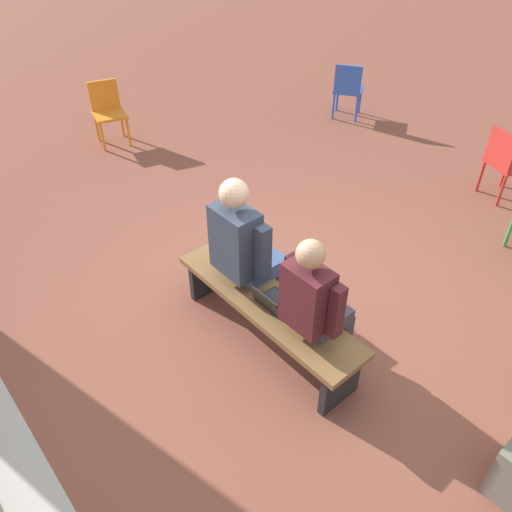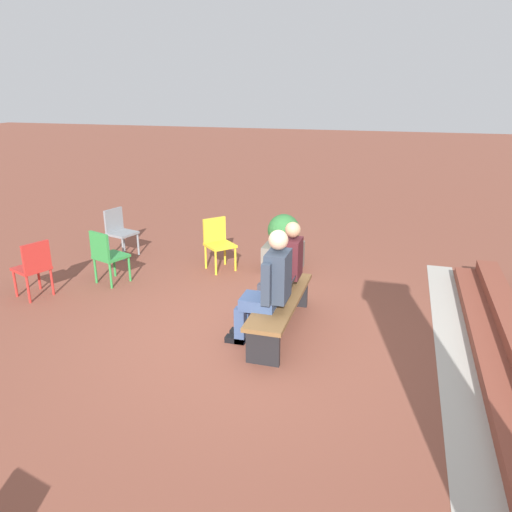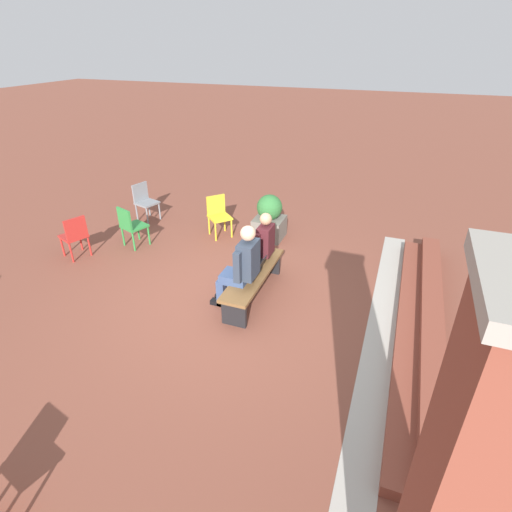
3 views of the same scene
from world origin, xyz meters
TOP-DOWN VIEW (x-y plane):
  - ground_plane at (0.00, 0.00)m, footprint 60.00×60.00m
  - concrete_strip at (-0.18, 2.38)m, footprint 6.06×0.40m
  - brick_steps at (-0.18, 2.93)m, footprint 5.26×0.60m
  - bench at (-0.18, 0.35)m, footprint 1.80×0.44m
  - person_student at (-0.62, 0.29)m, footprint 0.51×0.64m
  - person_adult at (0.15, 0.28)m, footprint 0.57×0.72m
  - laptop at (-0.27, 0.37)m, footprint 0.32×0.29m
  - plastic_chair_far_left at (-2.09, -1.17)m, footprint 0.59×0.59m
  - plastic_chair_far_right at (-2.23, -3.08)m, footprint 0.52×0.52m
  - plastic_chair_mid_courtyard at (-0.24, -3.25)m, footprint 0.55×0.55m
  - plastic_chair_near_bench_left at (-0.98, -2.54)m, footprint 0.54×0.54m
  - planter at (-2.32, -0.12)m, footprint 0.60×0.60m

SIDE VIEW (x-z plane):
  - ground_plane at x=0.00m, z-range 0.00..0.00m
  - concrete_strip at x=-0.18m, z-range 0.00..0.01m
  - brick_steps at x=-0.18m, z-range -0.02..0.28m
  - bench at x=-0.18m, z-range 0.13..0.58m
  - planter at x=-2.32m, z-range -0.03..0.91m
  - plastic_chair_far_left at x=-2.09m, z-range 0.06..0.90m
  - plastic_chair_far_right at x=-2.23m, z-range 0.06..0.90m
  - plastic_chair_mid_courtyard at x=-0.24m, z-range 0.06..0.90m
  - plastic_chair_near_bench_left at x=-0.98m, z-range 0.06..0.90m
  - laptop at x=-0.27m, z-range 0.39..0.61m
  - person_student at x=-0.62m, z-range 0.05..1.34m
  - person_adult at x=0.15m, z-range 0.04..1.44m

